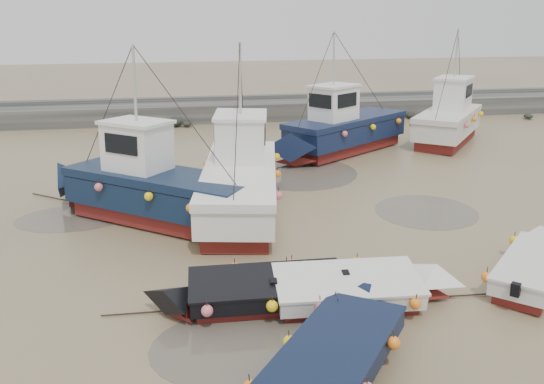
{
  "coord_description": "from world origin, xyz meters",
  "views": [
    {
      "loc": [
        -3.96,
        -13.71,
        7.62
      ],
      "look_at": [
        -1.36,
        3.38,
        1.4
      ],
      "focal_mm": 35.0,
      "sensor_mm": 36.0,
      "label": 1
    }
  ],
  "objects_px": {
    "cabin_boat_0": "(145,185)",
    "person": "(239,207)",
    "cabin_boat_1": "(240,176)",
    "cabin_boat_2": "(339,129)",
    "dinghy_4": "(253,288)",
    "dinghy_3": "(536,263)",
    "dinghy_5": "(360,285)",
    "dinghy_1": "(342,349)",
    "cabin_boat_3": "(451,118)"
  },
  "relations": [
    {
      "from": "dinghy_4",
      "to": "person",
      "type": "height_order",
      "value": "dinghy_4"
    },
    {
      "from": "cabin_boat_3",
      "to": "dinghy_4",
      "type": "bearing_deg",
      "value": -89.76
    },
    {
      "from": "dinghy_3",
      "to": "dinghy_4",
      "type": "xyz_separation_m",
      "value": [
        -8.23,
        -0.2,
        -0.01
      ]
    },
    {
      "from": "cabin_boat_3",
      "to": "cabin_boat_1",
      "type": "bearing_deg",
      "value": -105.93
    },
    {
      "from": "cabin_boat_1",
      "to": "dinghy_1",
      "type": "bearing_deg",
      "value": -74.54
    },
    {
      "from": "dinghy_1",
      "to": "person",
      "type": "relative_size",
      "value": 3.63
    },
    {
      "from": "dinghy_3",
      "to": "cabin_boat_1",
      "type": "relative_size",
      "value": 0.44
    },
    {
      "from": "cabin_boat_0",
      "to": "dinghy_1",
      "type": "bearing_deg",
      "value": -118.73
    },
    {
      "from": "dinghy_3",
      "to": "cabin_boat_2",
      "type": "distance_m",
      "value": 14.28
    },
    {
      "from": "dinghy_4",
      "to": "cabin_boat_2",
      "type": "xyz_separation_m",
      "value": [
        6.23,
        14.32,
        0.79
      ]
    },
    {
      "from": "dinghy_3",
      "to": "cabin_boat_3",
      "type": "relative_size",
      "value": 0.63
    },
    {
      "from": "dinghy_5",
      "to": "person",
      "type": "distance_m",
      "value": 8.02
    },
    {
      "from": "cabin_boat_3",
      "to": "dinghy_3",
      "type": "bearing_deg",
      "value": -67.71
    },
    {
      "from": "cabin_boat_2",
      "to": "dinghy_4",
      "type": "bearing_deg",
      "value": 123.42
    },
    {
      "from": "dinghy_1",
      "to": "cabin_boat_1",
      "type": "xyz_separation_m",
      "value": [
        -1.24,
        10.02,
        0.78
      ]
    },
    {
      "from": "cabin_boat_0",
      "to": "cabin_boat_2",
      "type": "distance_m",
      "value": 12.18
    },
    {
      "from": "dinghy_5",
      "to": "cabin_boat_3",
      "type": "height_order",
      "value": "cabin_boat_3"
    },
    {
      "from": "dinghy_1",
      "to": "dinghy_4",
      "type": "xyz_separation_m",
      "value": [
        -1.6,
        2.83,
        0.0
      ]
    },
    {
      "from": "dinghy_4",
      "to": "cabin_boat_1",
      "type": "bearing_deg",
      "value": -1.94
    },
    {
      "from": "dinghy_4",
      "to": "cabin_boat_0",
      "type": "relative_size",
      "value": 0.72
    },
    {
      "from": "dinghy_4",
      "to": "dinghy_5",
      "type": "distance_m",
      "value": 2.84
    },
    {
      "from": "cabin_boat_2",
      "to": "dinghy_5",
      "type": "bearing_deg",
      "value": 133.81
    },
    {
      "from": "cabin_boat_1",
      "to": "cabin_boat_3",
      "type": "xyz_separation_m",
      "value": [
        12.92,
        8.69,
        0.07
      ]
    },
    {
      "from": "cabin_boat_3",
      "to": "dinghy_1",
      "type": "bearing_deg",
      "value": -81.82
    },
    {
      "from": "cabin_boat_2",
      "to": "dinghy_1",
      "type": "bearing_deg",
      "value": 131.83
    },
    {
      "from": "dinghy_5",
      "to": "cabin_boat_0",
      "type": "height_order",
      "value": "cabin_boat_0"
    },
    {
      "from": "person",
      "to": "dinghy_4",
      "type": "bearing_deg",
      "value": 61.5
    },
    {
      "from": "dinghy_3",
      "to": "cabin_boat_3",
      "type": "bearing_deg",
      "value": 117.68
    },
    {
      "from": "dinghy_3",
      "to": "dinghy_4",
      "type": "distance_m",
      "value": 8.23
    },
    {
      "from": "cabin_boat_1",
      "to": "cabin_boat_3",
      "type": "distance_m",
      "value": 15.57
    },
    {
      "from": "cabin_boat_3",
      "to": "cabin_boat_0",
      "type": "bearing_deg",
      "value": -110.42
    },
    {
      "from": "dinghy_4",
      "to": "cabin_boat_0",
      "type": "height_order",
      "value": "cabin_boat_0"
    },
    {
      "from": "dinghy_1",
      "to": "dinghy_5",
      "type": "bearing_deg",
      "value": 102.18
    },
    {
      "from": "cabin_boat_0",
      "to": "person",
      "type": "height_order",
      "value": "cabin_boat_0"
    },
    {
      "from": "dinghy_1",
      "to": "cabin_boat_2",
      "type": "xyz_separation_m",
      "value": [
        4.63,
        17.15,
        0.8
      ]
    },
    {
      "from": "dinghy_1",
      "to": "cabin_boat_0",
      "type": "height_order",
      "value": "cabin_boat_0"
    },
    {
      "from": "dinghy_5",
      "to": "cabin_boat_1",
      "type": "relative_size",
      "value": 0.57
    },
    {
      "from": "dinghy_3",
      "to": "cabin_boat_0",
      "type": "relative_size",
      "value": 0.53
    },
    {
      "from": "dinghy_3",
      "to": "cabin_boat_1",
      "type": "bearing_deg",
      "value": -176.06
    },
    {
      "from": "dinghy_1",
      "to": "cabin_boat_1",
      "type": "height_order",
      "value": "cabin_boat_1"
    },
    {
      "from": "cabin_boat_1",
      "to": "person",
      "type": "bearing_deg",
      "value": 127.92
    },
    {
      "from": "dinghy_5",
      "to": "cabin_boat_3",
      "type": "bearing_deg",
      "value": 149.56
    },
    {
      "from": "dinghy_5",
      "to": "cabin_boat_1",
      "type": "bearing_deg",
      "value": -159.22
    },
    {
      "from": "dinghy_5",
      "to": "cabin_boat_0",
      "type": "relative_size",
      "value": 0.68
    },
    {
      "from": "dinghy_3",
      "to": "dinghy_5",
      "type": "bearing_deg",
      "value": -129.44
    },
    {
      "from": "cabin_boat_2",
      "to": "person",
      "type": "bearing_deg",
      "value": 106.65
    },
    {
      "from": "dinghy_3",
      "to": "cabin_boat_1",
      "type": "distance_m",
      "value": 10.55
    },
    {
      "from": "dinghy_1",
      "to": "person",
      "type": "xyz_separation_m",
      "value": [
        -1.31,
        10.14,
        -0.54
      ]
    },
    {
      "from": "cabin_boat_1",
      "to": "person",
      "type": "xyz_separation_m",
      "value": [
        -0.07,
        0.12,
        -1.31
      ]
    },
    {
      "from": "cabin_boat_0",
      "to": "cabin_boat_1",
      "type": "xyz_separation_m",
      "value": [
        3.54,
        0.6,
        -0.02
      ]
    }
  ]
}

